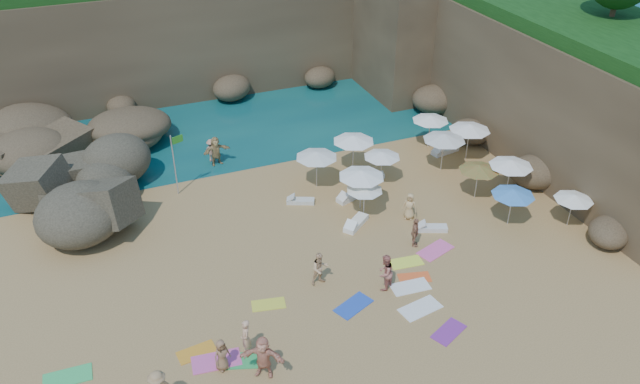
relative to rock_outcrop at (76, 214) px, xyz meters
name	(u,v)px	position (x,y,z in m)	size (l,w,h in m)	color
ground	(305,266)	(9.94, -8.87, 0.00)	(120.00, 120.00, 0.00)	tan
seawater	(181,62)	(9.94, 21.13, 0.00)	(120.00, 120.00, 0.00)	#0C4751
cliff_back	(214,30)	(11.94, 16.13, 4.00)	(44.00, 8.00, 8.00)	brown
cliff_right	(535,75)	(28.94, -0.87, 4.00)	(8.00, 30.00, 8.00)	brown
cliff_corner	(416,26)	(26.94, 11.13, 4.00)	(10.00, 12.00, 8.00)	brown
rock_promontory	(51,158)	(-1.06, 7.13, 0.00)	(12.00, 7.00, 2.00)	brown
rock_outcrop	(76,214)	(0.00, 0.00, 0.00)	(7.51, 5.63, 3.00)	brown
flag_pole	(175,157)	(5.68, -0.04, 2.36)	(0.71, 0.26, 3.70)	silver
parasol_0	(361,174)	(14.57, -5.24, 2.18)	(2.51, 2.51, 2.37)	silver
parasol_1	(317,155)	(13.18, -2.25, 2.10)	(2.42, 2.42, 2.29)	silver
parasol_2	(382,154)	(16.83, -3.22, 1.85)	(2.13, 2.13, 2.02)	silver
parasol_3	(431,118)	(21.70, -0.36, 2.03)	(2.33, 2.33, 2.21)	silver
parasol_4	(470,127)	(23.04, -2.70, 2.20)	(2.53, 2.53, 2.40)	silver
parasol_5	(354,139)	(15.89, -1.35, 2.16)	(2.49, 2.49, 2.36)	silver
parasol_6	(479,168)	(21.03, -6.70, 1.92)	(2.22, 2.22, 2.10)	silver
parasol_7	(444,137)	(20.91, -3.26, 2.21)	(2.54, 2.54, 2.41)	silver
parasol_8	(511,163)	(22.76, -7.19, 2.11)	(2.43, 2.43, 2.30)	silver
parasol_9	(365,188)	(14.44, -5.94, 1.71)	(1.97, 1.97, 1.86)	silver
parasol_10	(513,192)	(21.18, -9.55, 1.95)	(2.24, 2.24, 2.12)	silver
parasol_11	(574,197)	(24.02, -10.84, 1.74)	(2.01, 2.01, 1.90)	silver
lounger_0	(351,196)	(14.47, -4.19, 0.14)	(1.76, 0.59, 0.27)	white
lounger_1	(301,201)	(11.70, -3.56, 0.12)	(1.53, 0.51, 0.24)	silver
lounger_2	(445,151)	(22.27, -1.52, 0.14)	(1.83, 0.61, 0.28)	white
lounger_3	(432,228)	(17.13, -8.56, 0.12)	(1.61, 0.54, 0.25)	silver
lounger_4	(371,175)	(16.58, -2.50, 0.12)	(1.54, 0.51, 0.24)	silver
lounger_5	(356,223)	(13.65, -6.70, 0.14)	(1.79, 0.60, 0.28)	white
towel_1	(216,361)	(4.52, -13.18, 0.02)	(1.95, 0.98, 0.03)	#DE56A2
towel_2	(197,352)	(3.89, -12.41, 0.01)	(1.55, 0.78, 0.03)	orange
towel_3	(247,360)	(5.68, -13.61, 0.02)	(1.76, 0.88, 0.03)	green
towel_4	(269,304)	(7.48, -10.80, 0.01)	(1.49, 0.75, 0.03)	yellow
towel_5	(410,287)	(13.91, -12.12, 0.02)	(1.78, 0.89, 0.03)	white
towel_6	(449,332)	(14.01, -15.25, 0.01)	(1.63, 0.81, 0.03)	purple
towel_8	(353,306)	(10.95, -12.29, 0.02)	(1.77, 0.89, 0.03)	blue
towel_9	(435,250)	(16.41, -10.15, 0.02)	(1.87, 0.94, 0.03)	pink
towel_10	(414,278)	(14.41, -11.62, 0.01)	(1.50, 0.75, 0.03)	#FF5F28
towel_11	(68,377)	(-1.05, -11.82, 0.02)	(1.83, 0.91, 0.03)	#36BF60
towel_12	(406,262)	(14.60, -10.45, 0.01)	(1.60, 0.80, 0.03)	#EDFF43
towel_13	(420,308)	(13.62, -13.55, 0.02)	(1.89, 0.95, 0.03)	white
person_stand_1	(385,273)	(12.75, -11.73, 0.92)	(0.89, 0.70, 1.84)	#C06E60
person_stand_2	(212,151)	(8.27, 2.92, 0.76)	(0.98, 0.40, 1.51)	tan
person_stand_3	(415,232)	(15.62, -9.38, 0.80)	(0.94, 0.39, 1.61)	#A67153
person_stand_4	(410,206)	(16.56, -7.14, 0.77)	(0.75, 0.41, 1.53)	tan
person_stand_5	(216,151)	(8.46, 2.47, 0.93)	(1.72, 0.49, 1.85)	tan
person_stand_6	(246,338)	(5.78, -13.22, 0.86)	(0.63, 0.41, 1.72)	#DDA77D
person_lie_2	(223,365)	(4.68, -13.65, 0.19)	(0.71, 1.45, 0.39)	#906748
person_lie_3	(264,370)	(6.09, -14.55, 0.25)	(1.76, 1.89, 0.51)	#E29576
person_lie_5	(320,278)	(10.15, -10.31, 0.32)	(0.81, 1.67, 0.63)	#DCAD7D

